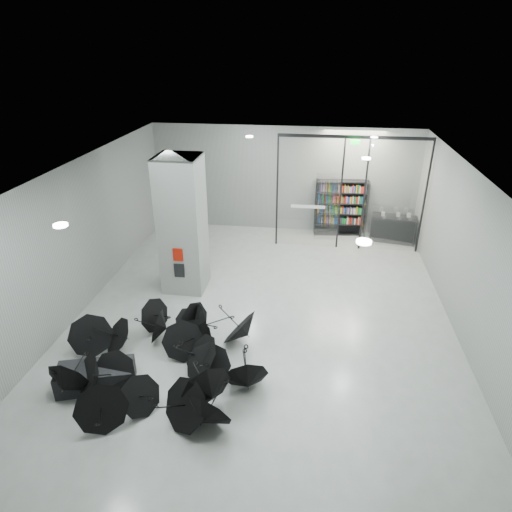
# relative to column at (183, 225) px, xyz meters

# --- Properties ---
(room) EXTENTS (14.00, 14.02, 4.01)m
(room) POSITION_rel_column_xyz_m (2.50, -2.00, 0.84)
(room) COLOR gray
(room) RESTS_ON ground
(column) EXTENTS (1.20, 1.20, 4.00)m
(column) POSITION_rel_column_xyz_m (0.00, 0.00, 0.00)
(column) COLOR slate
(column) RESTS_ON ground
(fire_cabinet) EXTENTS (0.28, 0.04, 0.38)m
(fire_cabinet) POSITION_rel_column_xyz_m (0.00, -0.62, -0.65)
(fire_cabinet) COLOR #A50A07
(fire_cabinet) RESTS_ON column
(info_panel) EXTENTS (0.30, 0.03, 0.42)m
(info_panel) POSITION_rel_column_xyz_m (0.00, -0.62, -1.15)
(info_panel) COLOR black
(info_panel) RESTS_ON column
(exit_sign) EXTENTS (0.30, 0.06, 0.15)m
(exit_sign) POSITION_rel_column_xyz_m (4.90, 3.30, 1.82)
(exit_sign) COLOR #0CE533
(exit_sign) RESTS_ON room
(glass_partition) EXTENTS (5.06, 0.08, 4.00)m
(glass_partition) POSITION_rel_column_xyz_m (4.89, 3.50, 0.18)
(glass_partition) COLOR silver
(glass_partition) RESTS_ON ground
(bench) EXTENTS (1.73, 1.11, 0.51)m
(bench) POSITION_rel_column_xyz_m (-0.72, -4.52, -1.74)
(bench) COLOR black
(bench) RESTS_ON ground
(bookshelf) EXTENTS (1.96, 0.59, 2.12)m
(bookshelf) POSITION_rel_column_xyz_m (4.72, 4.75, -0.94)
(bookshelf) COLOR black
(bookshelf) RESTS_ON ground
(shop_counter) EXTENTS (1.70, 0.91, 0.97)m
(shop_counter) POSITION_rel_column_xyz_m (6.67, 4.35, -1.52)
(shop_counter) COLOR black
(shop_counter) RESTS_ON ground
(umbrella_cluster) EXTENTS (5.24, 4.44, 1.33)m
(umbrella_cluster) POSITION_rel_column_xyz_m (0.80, -3.90, -1.68)
(umbrella_cluster) COLOR black
(umbrella_cluster) RESTS_ON ground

